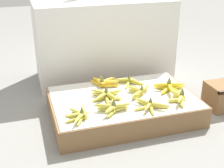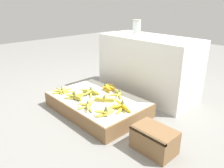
# 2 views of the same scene
# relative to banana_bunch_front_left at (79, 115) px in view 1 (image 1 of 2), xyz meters

# --- Properties ---
(ground_plane) EXTENTS (10.00, 10.00, 0.00)m
(ground_plane) POSITION_rel_banana_bunch_front_left_xyz_m (0.38, 0.21, -0.19)
(ground_plane) COLOR gray
(display_platform) EXTENTS (1.09, 0.71, 0.16)m
(display_platform) POSITION_rel_banana_bunch_front_left_xyz_m (0.38, 0.21, -0.11)
(display_platform) COLOR olive
(display_platform) RESTS_ON ground_plane
(back_vendor_table) EXTENTS (1.27, 0.57, 0.76)m
(back_vendor_table) POSITION_rel_banana_bunch_front_left_xyz_m (0.45, 1.01, 0.19)
(back_vendor_table) COLOR white
(back_vendor_table) RESTS_ON ground_plane
(banana_bunch_front_left) EXTENTS (0.18, 0.24, 0.09)m
(banana_bunch_front_left) POSITION_rel_banana_bunch_front_left_xyz_m (0.00, 0.00, 0.00)
(banana_bunch_front_left) COLOR gold
(banana_bunch_front_left) RESTS_ON display_platform
(banana_bunch_front_midleft) EXTENTS (0.25, 0.20, 0.11)m
(banana_bunch_front_midleft) POSITION_rel_banana_bunch_front_left_xyz_m (0.24, 0.02, 0.01)
(banana_bunch_front_midleft) COLOR gold
(banana_bunch_front_midleft) RESTS_ON display_platform
(banana_bunch_front_midright) EXTENTS (0.27, 0.25, 0.09)m
(banana_bunch_front_midright) POSITION_rel_banana_bunch_front_left_xyz_m (0.50, -0.01, -0.00)
(banana_bunch_front_midright) COLOR #DBCC4C
(banana_bunch_front_midright) RESTS_ON display_platform
(banana_bunch_front_right) EXTENTS (0.15, 0.22, 0.11)m
(banana_bunch_front_right) POSITION_rel_banana_bunch_front_left_xyz_m (0.74, 0.02, 0.01)
(banana_bunch_front_right) COLOR #DBCC4C
(banana_bunch_front_right) RESTS_ON display_platform
(banana_bunch_middle_midleft) EXTENTS (0.25, 0.23, 0.10)m
(banana_bunch_middle_midleft) POSITION_rel_banana_bunch_front_left_xyz_m (0.25, 0.22, 0.00)
(banana_bunch_middle_midleft) COLOR gold
(banana_bunch_middle_midleft) RESTS_ON display_platform
(banana_bunch_middle_midright) EXTENTS (0.21, 0.19, 0.09)m
(banana_bunch_middle_midright) POSITION_rel_banana_bunch_front_left_xyz_m (0.51, 0.21, 0.00)
(banana_bunch_middle_midright) COLOR #DBCC4C
(banana_bunch_middle_midright) RESTS_ON display_platform
(banana_bunch_middle_right) EXTENTS (0.26, 0.22, 0.11)m
(banana_bunch_middle_right) POSITION_rel_banana_bunch_front_left_xyz_m (0.76, 0.21, 0.01)
(banana_bunch_middle_right) COLOR yellow
(banana_bunch_middle_right) RESTS_ON display_platform
(banana_bunch_back_midleft) EXTENTS (0.22, 0.19, 0.10)m
(banana_bunch_back_midleft) POSITION_rel_banana_bunch_front_left_xyz_m (0.30, 0.45, 0.01)
(banana_bunch_back_midleft) COLOR gold
(banana_bunch_back_midleft) RESTS_ON display_platform
(banana_bunch_back_midright) EXTENTS (0.24, 0.19, 0.08)m
(banana_bunch_back_midright) POSITION_rel_banana_bunch_front_left_xyz_m (0.50, 0.43, -0.00)
(banana_bunch_back_midright) COLOR gold
(banana_bunch_back_midright) RESTS_ON display_platform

